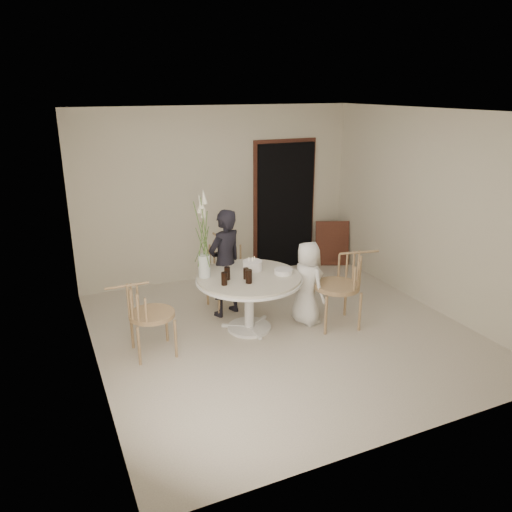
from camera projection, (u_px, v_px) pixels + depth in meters
name	position (u px, v px, depth m)	size (l,w,h in m)	color
ground	(282.00, 332.00, 6.34)	(4.50, 4.50, 0.00)	beige
room_shell	(285.00, 207.00, 5.82)	(4.50, 4.50, 4.50)	silver
doorway	(285.00, 207.00, 8.34)	(1.00, 0.10, 2.10)	black
door_trim	(284.00, 203.00, 8.36)	(1.12, 0.03, 2.22)	brown
table	(249.00, 284.00, 6.23)	(1.33, 1.33, 0.73)	white
picture_frame	(332.00, 243.00, 8.65)	(0.58, 0.04, 0.77)	brown
chair_far	(224.00, 262.00, 6.96)	(0.56, 0.60, 0.98)	tan
chair_right	(348.00, 278.00, 6.37)	(0.65, 0.62, 1.00)	tan
chair_left	(140.00, 309.00, 5.62)	(0.55, 0.52, 0.91)	tan
girl	(225.00, 263.00, 6.62)	(0.54, 0.35, 1.47)	black
boy	(308.00, 283.00, 6.43)	(0.54, 0.35, 1.11)	white
birthday_cake	(252.00, 265.00, 6.37)	(0.25, 0.25, 0.17)	white
cola_tumbler_a	(249.00, 276.00, 5.94)	(0.08, 0.08, 0.17)	black
cola_tumbler_b	(246.00, 273.00, 6.07)	(0.07, 0.07, 0.14)	black
cola_tumbler_c	(224.00, 279.00, 5.89)	(0.07, 0.07, 0.16)	black
cola_tumbler_d	(227.00, 273.00, 6.05)	(0.07, 0.07, 0.16)	black
plate_stack	(283.00, 271.00, 6.26)	(0.23, 0.23, 0.06)	white
flower_vase	(204.00, 244.00, 6.03)	(0.15, 0.15, 1.10)	silver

